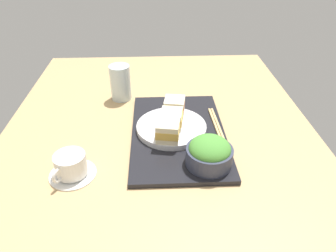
# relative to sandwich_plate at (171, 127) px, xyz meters

# --- Properties ---
(ground_plane) EXTENTS (1.40, 1.00, 0.03)m
(ground_plane) POSITION_rel_sandwich_plate_xyz_m (-0.04, 0.04, -0.04)
(ground_plane) COLOR tan
(serving_tray) EXTENTS (0.45, 0.29, 0.01)m
(serving_tray) POSITION_rel_sandwich_plate_xyz_m (-0.01, -0.02, -0.02)
(serving_tray) COLOR black
(serving_tray) RESTS_ON ground_plane
(sandwich_plate) EXTENTS (0.22, 0.22, 0.02)m
(sandwich_plate) POSITION_rel_sandwich_plate_xyz_m (0.00, 0.00, 0.00)
(sandwich_plate) COLOR silver
(sandwich_plate) RESTS_ON serving_tray
(sandwich_near) EXTENTS (0.08, 0.07, 0.06)m
(sandwich_near) POSITION_rel_sandwich_plate_xyz_m (-0.07, 0.01, 0.04)
(sandwich_near) COLOR beige
(sandwich_near) RESTS_ON sandwich_plate
(sandwich_middle) EXTENTS (0.08, 0.08, 0.05)m
(sandwich_middle) POSITION_rel_sandwich_plate_xyz_m (-0.00, -0.00, 0.03)
(sandwich_middle) COLOR beige
(sandwich_middle) RESTS_ON sandwich_plate
(sandwich_far) EXTENTS (0.08, 0.07, 0.05)m
(sandwich_far) POSITION_rel_sandwich_plate_xyz_m (0.07, -0.01, 0.04)
(sandwich_far) COLOR #EFE5C1
(sandwich_far) RESTS_ON sandwich_plate
(salad_bowl) EXTENTS (0.13, 0.13, 0.08)m
(salad_bowl) POSITION_rel_sandwich_plate_xyz_m (-0.16, -0.09, 0.03)
(salad_bowl) COLOR #33384C
(salad_bowl) RESTS_ON serving_tray
(chopsticks_pair) EXTENTS (0.22, 0.02, 0.01)m
(chopsticks_pair) POSITION_rel_sandwich_plate_xyz_m (0.01, -0.15, -0.01)
(chopsticks_pair) COLOR tan
(chopsticks_pair) RESTS_ON serving_tray
(coffee_cup) EXTENTS (0.12, 0.12, 0.07)m
(coffee_cup) POSITION_rel_sandwich_plate_xyz_m (-0.18, 0.27, 0.01)
(coffee_cup) COLOR white
(coffee_cup) RESTS_ON ground_plane
(drinking_glass) EXTENTS (0.07, 0.07, 0.13)m
(drinking_glass) POSITION_rel_sandwich_plate_xyz_m (0.24, 0.17, 0.04)
(drinking_glass) COLOR silver
(drinking_glass) RESTS_ON ground_plane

